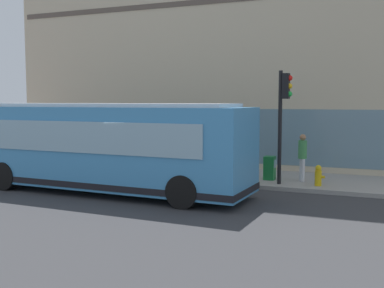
# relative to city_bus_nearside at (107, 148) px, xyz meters

# --- Properties ---
(ground) EXTENTS (120.00, 120.00, 0.00)m
(ground) POSITION_rel_city_bus_nearside_xyz_m (-0.11, -1.99, -1.55)
(ground) COLOR #38383A
(sidewalk_curb) EXTENTS (3.91, 40.00, 0.15)m
(sidewalk_curb) POSITION_rel_city_bus_nearside_xyz_m (4.45, -1.99, -1.48)
(sidewalk_curb) COLOR #9E9991
(sidewalk_curb) RESTS_ON ground
(building_corner) EXTENTS (7.62, 22.37, 13.79)m
(building_corner) POSITION_rel_city_bus_nearside_xyz_m (10.19, -1.99, 5.33)
(building_corner) COLOR beige
(building_corner) RESTS_ON ground
(city_bus_nearside) EXTENTS (2.90, 10.12, 3.07)m
(city_bus_nearside) POSITION_rel_city_bus_nearside_xyz_m (0.00, 0.00, 0.00)
(city_bus_nearside) COLOR #3F8CC6
(city_bus_nearside) RESTS_ON ground
(traffic_light_near_corner) EXTENTS (0.32, 0.49, 4.08)m
(traffic_light_near_corner) POSITION_rel_city_bus_nearside_xyz_m (3.09, -5.40, 1.44)
(traffic_light_near_corner) COLOR black
(traffic_light_near_corner) RESTS_ON sidewalk_curb
(fire_hydrant) EXTENTS (0.35, 0.35, 0.74)m
(fire_hydrant) POSITION_rel_city_bus_nearside_xyz_m (3.25, -6.65, -1.04)
(fire_hydrant) COLOR yellow
(fire_hydrant) RESTS_ON sidewalk_curb
(pedestrian_by_light_pole) EXTENTS (0.32, 0.32, 1.59)m
(pedestrian_by_light_pole) POSITION_rel_city_bus_nearside_xyz_m (5.10, 5.48, -0.50)
(pedestrian_by_light_pole) COLOR #8C3F8C
(pedestrian_by_light_pole) RESTS_ON sidewalk_curb
(pedestrian_near_building_entrance) EXTENTS (0.32, 0.32, 1.77)m
(pedestrian_near_building_entrance) POSITION_rel_city_bus_nearside_xyz_m (3.99, -5.96, -0.38)
(pedestrian_near_building_entrance) COLOR silver
(pedestrian_near_building_entrance) RESTS_ON sidewalk_curb
(newspaper_vending_box) EXTENTS (0.44, 0.43, 0.90)m
(newspaper_vending_box) POSITION_rel_city_bus_nearside_xyz_m (3.88, -4.75, -0.95)
(newspaper_vending_box) COLOR #197233
(newspaper_vending_box) RESTS_ON sidewalk_curb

